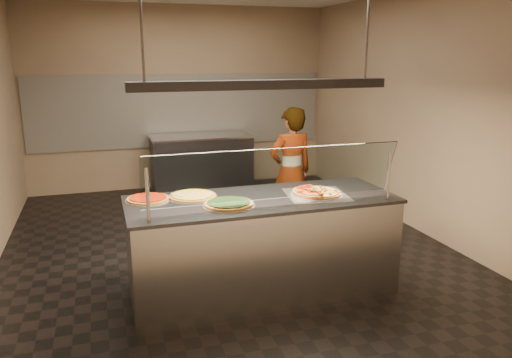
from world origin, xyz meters
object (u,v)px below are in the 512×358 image
object	(u,v)px
perforated_tray	(316,194)
half_pizza_pepperoni	(306,192)
pizza_spinach	(229,204)
sneeze_guard	(275,175)
pizza_cheese	(193,196)
worker	(291,172)
pizza_spatula	(183,196)
serving_counter	(262,245)
pizza_tomato	(148,199)
half_pizza_sausage	(327,191)
prep_table	(202,163)
heat_lamp_housing	(262,85)

from	to	relation	value
perforated_tray	half_pizza_pepperoni	world-z (taller)	half_pizza_pepperoni
pizza_spinach	sneeze_guard	bearing A→B (deg)	-30.23
pizza_cheese	worker	xyz separation A→B (m)	(1.45, 1.22, -0.15)
pizza_cheese	pizza_spatula	xyz separation A→B (m)	(-0.09, -0.03, 0.01)
serving_counter	pizza_tomato	world-z (taller)	pizza_tomato
half_pizza_sausage	prep_table	xyz separation A→B (m)	(-0.42, 3.85, -0.49)
pizza_spatula	worker	distance (m)	1.99
pizza_tomato	prep_table	distance (m)	3.77
pizza_tomato	worker	world-z (taller)	worker
perforated_tray	pizza_spatula	xyz separation A→B (m)	(-1.21, 0.25, 0.02)
serving_counter	pizza_spinach	world-z (taller)	pizza_spinach
pizza_spinach	heat_lamp_housing	xyz separation A→B (m)	(0.35, 0.14, 1.00)
sneeze_guard	heat_lamp_housing	bearing A→B (deg)	90.00
half_pizza_pepperoni	worker	world-z (taller)	worker
half_pizza_pepperoni	prep_table	distance (m)	3.88
prep_table	sneeze_guard	bearing A→B (deg)	-92.85
sneeze_guard	pizza_cheese	distance (m)	0.87
half_pizza_sausage	pizza_spinach	bearing A→B (deg)	-175.56
pizza_cheese	prep_table	distance (m)	3.69
sneeze_guard	pizza_spinach	world-z (taller)	sneeze_guard
half_pizza_sausage	heat_lamp_housing	bearing A→B (deg)	174.17
perforated_tray	pizza_spinach	distance (m)	0.87
pizza_cheese	half_pizza_pepperoni	bearing A→B (deg)	-15.45
serving_counter	half_pizza_sausage	size ratio (longest dim) A/B	5.13
serving_counter	pizza_spatula	bearing A→B (deg)	164.83
prep_table	heat_lamp_housing	world-z (taller)	heat_lamp_housing
sneeze_guard	pizza_cheese	size ratio (longest dim) A/B	4.83
pizza_cheese	heat_lamp_housing	size ratio (longest dim) A/B	0.20
pizza_cheese	heat_lamp_housing	world-z (taller)	heat_lamp_housing
perforated_tray	pizza_tomato	size ratio (longest dim) A/B	1.51
half_pizza_pepperoni	worker	distance (m)	1.57
half_pizza_pepperoni	heat_lamp_housing	bearing A→B (deg)	171.29
pizza_spatula	worker	bearing A→B (deg)	39.00
worker	half_pizza_sausage	bearing A→B (deg)	74.19
sneeze_guard	half_pizza_pepperoni	xyz separation A→B (m)	(0.41, 0.28, -0.26)
sneeze_guard	pizza_spatula	size ratio (longest dim) A/B	8.29
perforated_tray	prep_table	world-z (taller)	perforated_tray
half_pizza_sausage	pizza_spatula	bearing A→B (deg)	169.19
serving_counter	worker	distance (m)	1.70
perforated_tray	prep_table	xyz separation A→B (m)	(-0.31, 3.85, -0.47)
half_pizza_pepperoni	pizza_tomato	world-z (taller)	half_pizza_pepperoni
sneeze_guard	perforated_tray	world-z (taller)	sneeze_guard
pizza_spinach	pizza_cheese	distance (m)	0.43
worker	heat_lamp_housing	bearing A→B (deg)	52.14
sneeze_guard	serving_counter	bearing A→B (deg)	90.00
pizza_cheese	pizza_tomato	world-z (taller)	same
half_pizza_sausage	prep_table	bearing A→B (deg)	96.21
sneeze_guard	heat_lamp_housing	xyz separation A→B (m)	(0.00, 0.34, 0.72)
sneeze_guard	pizza_cheese	bearing A→B (deg)	137.00
perforated_tray	half_pizza_sausage	distance (m)	0.11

